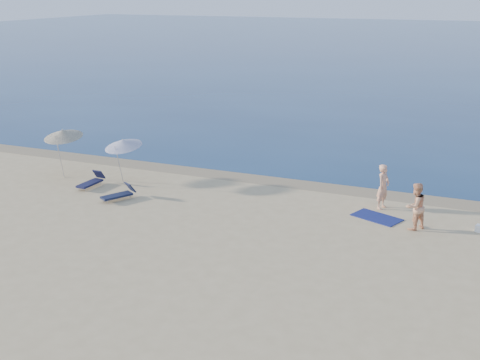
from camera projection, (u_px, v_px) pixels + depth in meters
name	position (u px, v px, depth m)	size (l,w,h in m)	color
sea	(444.00, 44.00, 99.69)	(240.00, 160.00, 0.01)	navy
wet_sand_strip	(312.00, 185.00, 28.60)	(240.00, 1.60, 0.00)	#847254
person_left	(383.00, 187.00, 25.38)	(0.70, 0.46, 1.93)	tan
person_right	(415.00, 206.00, 23.17)	(0.91, 0.71, 1.88)	tan
beach_towel	(377.00, 217.00, 24.58)	(1.93, 1.07, 0.03)	#101752
white_bag	(480.00, 229.00, 23.11)	(0.32, 0.28, 0.28)	white
umbrella_near	(123.00, 143.00, 28.30)	(2.25, 2.26, 2.35)	silver
umbrella_far	(63.00, 134.00, 29.33)	(1.92, 1.96, 2.56)	silver
lounger_left	(91.00, 182.00, 28.33)	(0.62, 1.60, 0.69)	#141738
lounger_right	(119.00, 194.00, 26.62)	(1.20, 1.60, 0.68)	#131A35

